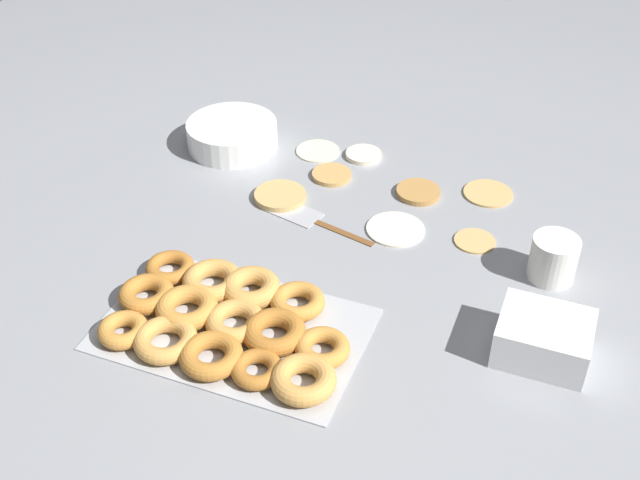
% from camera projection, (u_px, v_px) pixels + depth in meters
% --- Properties ---
extents(ground_plane, '(3.00, 3.00, 0.00)m').
position_uv_depth(ground_plane, '(371.00, 231.00, 1.59)').
color(ground_plane, gray).
extents(pancake_0, '(0.12, 0.12, 0.01)m').
position_uv_depth(pancake_0, '(395.00, 228.00, 1.58)').
color(pancake_0, silver).
rests_on(pancake_0, ground_plane).
extents(pancake_1, '(0.10, 0.10, 0.01)m').
position_uv_depth(pancake_1, '(488.00, 192.00, 1.68)').
color(pancake_1, tan).
rests_on(pancake_1, ground_plane).
extents(pancake_2, '(0.09, 0.09, 0.01)m').
position_uv_depth(pancake_2, '(332.00, 175.00, 1.74)').
color(pancake_2, tan).
rests_on(pancake_2, ground_plane).
extents(pancake_3, '(0.09, 0.09, 0.01)m').
position_uv_depth(pancake_3, '(418.00, 192.00, 1.68)').
color(pancake_3, '#B27F42').
rests_on(pancake_3, ground_plane).
extents(pancake_4, '(0.08, 0.08, 0.01)m').
position_uv_depth(pancake_4, '(475.00, 240.00, 1.55)').
color(pancake_4, tan).
rests_on(pancake_4, ground_plane).
extents(pancake_5, '(0.11, 0.11, 0.01)m').
position_uv_depth(pancake_5, '(280.00, 196.00, 1.67)').
color(pancake_5, tan).
rests_on(pancake_5, ground_plane).
extents(pancake_6, '(0.08, 0.08, 0.01)m').
position_uv_depth(pancake_6, '(363.00, 155.00, 1.80)').
color(pancake_6, beige).
rests_on(pancake_6, ground_plane).
extents(pancake_7, '(0.10, 0.10, 0.01)m').
position_uv_depth(pancake_7, '(318.00, 150.00, 1.82)').
color(pancake_7, beige).
rests_on(pancake_7, ground_plane).
extents(donut_tray, '(0.44, 0.28, 0.04)m').
position_uv_depth(donut_tray, '(227.00, 321.00, 1.35)').
color(donut_tray, '#ADAFB5').
rests_on(donut_tray, ground_plane).
extents(batter_bowl, '(0.21, 0.21, 0.06)m').
position_uv_depth(batter_bowl, '(232.00, 135.00, 1.83)').
color(batter_bowl, white).
rests_on(batter_bowl, ground_plane).
extents(container_stack, '(0.15, 0.12, 0.07)m').
position_uv_depth(container_stack, '(543.00, 338.00, 1.29)').
color(container_stack, white).
rests_on(container_stack, ground_plane).
extents(paper_cup, '(0.09, 0.09, 0.08)m').
position_uv_depth(paper_cup, '(553.00, 259.00, 1.45)').
color(paper_cup, white).
rests_on(paper_cup, ground_plane).
extents(spatula, '(0.25, 0.09, 0.01)m').
position_uv_depth(spatula, '(305.00, 217.00, 1.62)').
color(spatula, brown).
rests_on(spatula, ground_plane).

